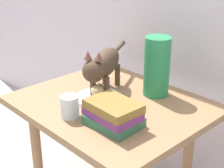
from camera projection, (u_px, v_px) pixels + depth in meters
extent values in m
cube|color=#9E724C|center=(112.00, 105.00, 1.42)|extent=(0.75, 0.63, 0.03)
cylinder|color=#9E724C|center=(38.00, 163.00, 1.54)|extent=(0.04, 0.04, 0.56)
cylinder|color=#9E724C|center=(114.00, 127.00, 1.84)|extent=(0.04, 0.04, 0.56)
cylinder|color=#9E724C|center=(187.00, 165.00, 1.52)|extent=(0.04, 0.04, 0.56)
cylinder|color=silver|center=(99.00, 98.00, 1.43)|extent=(0.20, 0.20, 0.01)
ellipsoid|color=#E0BC7A|center=(98.00, 90.00, 1.43)|extent=(0.10, 0.10, 0.05)
cylinder|color=#4C3828|center=(107.00, 89.00, 1.41)|extent=(0.02, 0.02, 0.10)
cylinder|color=#4C3828|center=(93.00, 87.00, 1.43)|extent=(0.02, 0.02, 0.10)
cylinder|color=#4C3828|center=(117.00, 75.00, 1.55)|extent=(0.02, 0.02, 0.10)
cylinder|color=#4C3828|center=(105.00, 74.00, 1.57)|extent=(0.02, 0.02, 0.10)
ellipsoid|color=#4C3828|center=(106.00, 62.00, 1.46)|extent=(0.21, 0.27, 0.11)
sphere|color=#4C3828|center=(94.00, 71.00, 1.32)|extent=(0.09, 0.09, 0.09)
cone|color=brown|center=(99.00, 56.00, 1.29)|extent=(0.03, 0.03, 0.03)
cone|color=brown|center=(88.00, 55.00, 1.30)|extent=(0.03, 0.03, 0.03)
cylinder|color=#4C3828|center=(119.00, 47.00, 1.64)|extent=(0.10, 0.15, 0.02)
cube|color=#336B4C|center=(113.00, 121.00, 1.23)|extent=(0.20, 0.15, 0.03)
cube|color=#72337A|center=(112.00, 114.00, 1.21)|extent=(0.20, 0.14, 0.03)
cube|color=olive|center=(113.00, 106.00, 1.20)|extent=(0.19, 0.14, 0.03)
cylinder|color=#288C51|center=(157.00, 67.00, 1.43)|extent=(0.11, 0.11, 0.25)
cylinder|color=silver|center=(70.00, 107.00, 1.27)|extent=(0.07, 0.07, 0.08)
cylinder|color=silver|center=(70.00, 112.00, 1.28)|extent=(0.06, 0.06, 0.04)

